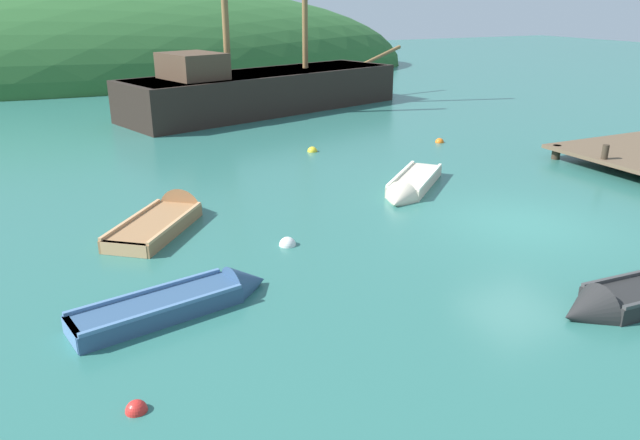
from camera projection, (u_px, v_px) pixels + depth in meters
ground_plane at (523, 224)px, 14.62m from camera, size 120.00×120.00×0.00m
shore_hill at (101, 77)px, 42.15m from camera, size 47.99×18.88×12.62m
sailing_ship at (263, 97)px, 29.07m from camera, size 16.64×7.66×10.80m
rowboat_outer_right at (167, 220)px, 14.61m from camera, size 3.07×3.46×1.13m
rowboat_near_dock at (186, 303)px, 10.64m from camera, size 3.72×1.57×0.86m
rowboat_portside at (640, 299)px, 10.76m from camera, size 3.95×1.16×0.93m
rowboat_outer_left at (410, 188)px, 17.08m from camera, size 3.32×3.11×0.90m
buoy_red at (137, 411)px, 8.00m from camera, size 0.30×0.30×0.30m
buoy_white at (288, 245)px, 13.37m from camera, size 0.38×0.38×0.38m
buoy_yellow at (312, 152)px, 21.53m from camera, size 0.36×0.36×0.36m
buoy_orange at (439, 142)px, 22.90m from camera, size 0.33×0.33×0.33m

